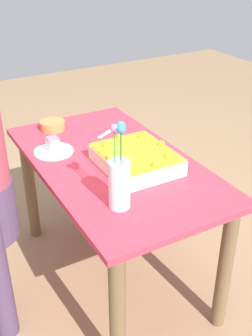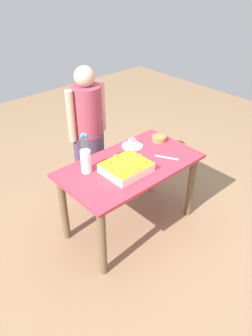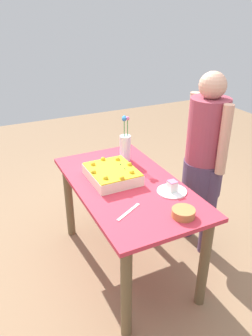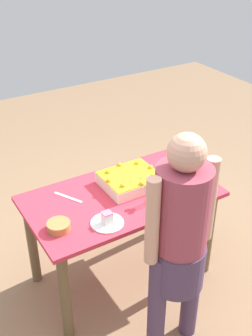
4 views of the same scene
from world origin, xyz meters
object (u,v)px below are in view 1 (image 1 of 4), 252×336
Objects in this scene: cake_knife at (110,131)px; flower_vase at (119,181)px; serving_plate_with_slice at (53,148)px; fruit_bowl at (53,125)px; sheet_cake at (136,159)px.

cake_knife is 0.60× the size of flower_vase.
serving_plate_with_slice is 0.39m from cake_knife.
fruit_bowl reaches higher than cake_knife.
serving_plate_with_slice is 1.44× the size of fruit_bowl.
sheet_cake is at bearing 138.05° from flower_vase.
cake_knife is 0.78m from flower_vase.
flower_vase is at bearing 5.90° from serving_plate_with_slice.
cake_knife is 0.34m from fruit_bowl.
cake_knife is at bearing 103.63° from serving_plate_with_slice.
fruit_bowl is at bearing 177.60° from flower_vase.
serving_plate_with_slice is at bearing -139.63° from sheet_cake.
flower_vase reaches higher than sheet_cake.
serving_plate_with_slice is 0.92× the size of cake_knife.
cake_knife is at bearing 56.26° from fruit_bowl.
flower_vase is at bearing -41.95° from sheet_cake.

